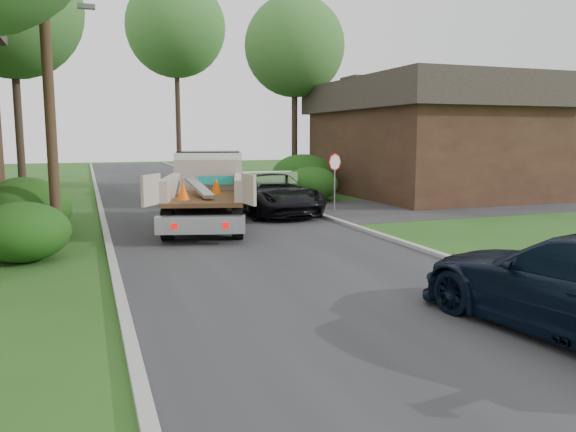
% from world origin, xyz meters
% --- Properties ---
extents(ground, '(120.00, 120.00, 0.00)m').
position_xyz_m(ground, '(0.00, 0.00, 0.00)').
color(ground, '#254C15').
rests_on(ground, ground).
extents(road, '(8.00, 90.00, 0.02)m').
position_xyz_m(road, '(0.00, 10.00, 0.00)').
color(road, '#28282B').
rests_on(road, ground).
extents(side_street, '(16.00, 7.00, 0.02)m').
position_xyz_m(side_street, '(12.00, 9.00, 0.01)').
color(side_street, '#28282B').
rests_on(side_street, ground).
extents(curb_left, '(0.20, 90.00, 0.12)m').
position_xyz_m(curb_left, '(-4.10, 10.00, 0.06)').
color(curb_left, '#9E9E99').
rests_on(curb_left, ground).
extents(curb_right, '(0.20, 90.00, 0.12)m').
position_xyz_m(curb_right, '(4.10, 10.00, 0.06)').
color(curb_right, '#9E9E99').
rests_on(curb_right, ground).
extents(stop_sign, '(0.71, 0.32, 2.48)m').
position_xyz_m(stop_sign, '(5.20, 9.00, 1.78)').
color(stop_sign, slate).
rests_on(stop_sign, ground).
extents(utility_pole, '(2.42, 1.25, 10.00)m').
position_xyz_m(utility_pole, '(-5.48, 4.98, 5.17)').
color(utility_pole, '#382619').
rests_on(utility_pole, ground).
extents(house_right, '(9.72, 12.96, 6.20)m').
position_xyz_m(house_right, '(13.00, 14.00, 3.16)').
color(house_right, '#361F16').
rests_on(house_right, ground).
extents(hedge_left_a, '(2.34, 2.34, 1.53)m').
position_xyz_m(hedge_left_a, '(-6.20, 3.00, 0.77)').
color(hedge_left_a, '#12420F').
rests_on(hedge_left_a, ground).
extents(hedge_left_b, '(2.86, 2.86, 1.87)m').
position_xyz_m(hedge_left_b, '(-6.50, 6.50, 0.94)').
color(hedge_left_b, '#12420F').
rests_on(hedge_left_b, ground).
extents(hedge_left_c, '(2.60, 2.60, 1.70)m').
position_xyz_m(hedge_left_c, '(-6.80, 10.00, 0.85)').
color(hedge_left_c, '#12420F').
rests_on(hedge_left_c, ground).
extents(hedge_right_a, '(2.60, 2.60, 1.70)m').
position_xyz_m(hedge_right_a, '(5.80, 13.00, 0.85)').
color(hedge_right_a, '#12420F').
rests_on(hedge_right_a, ground).
extents(hedge_right_b, '(3.38, 3.38, 2.21)m').
position_xyz_m(hedge_right_b, '(6.50, 16.00, 1.10)').
color(hedge_right_b, '#12420F').
rests_on(hedge_right_b, ground).
extents(tree_left_far, '(6.40, 6.40, 12.20)m').
position_xyz_m(tree_left_far, '(-7.50, 17.00, 8.98)').
color(tree_left_far, '#2D2119').
rests_on(tree_left_far, ground).
extents(tree_right_far, '(6.00, 6.00, 11.50)m').
position_xyz_m(tree_right_far, '(7.50, 20.00, 8.48)').
color(tree_right_far, '#2D2119').
rests_on(tree_right_far, ground).
extents(tree_center_far, '(7.20, 7.20, 14.60)m').
position_xyz_m(tree_center_far, '(2.00, 30.00, 10.98)').
color(tree_center_far, '#2D2119').
rests_on(tree_center_far, ground).
extents(flatbed_truck, '(4.54, 7.40, 2.62)m').
position_xyz_m(flatbed_truck, '(-0.45, 7.68, 1.42)').
color(flatbed_truck, black).
rests_on(flatbed_truck, ground).
extents(black_pickup, '(3.12, 6.18, 1.68)m').
position_xyz_m(black_pickup, '(2.49, 9.31, 0.84)').
color(black_pickup, black).
rests_on(black_pickup, ground).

